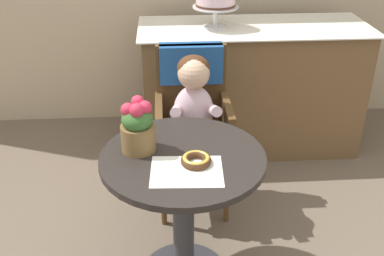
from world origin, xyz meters
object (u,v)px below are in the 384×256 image
object	(u,v)px
cafe_table	(183,195)
seated_child	(194,109)
flower_vase	(138,127)
wicker_chair	(192,103)
donut_front	(196,160)

from	to	relation	value
cafe_table	seated_child	size ratio (longest dim) A/B	0.99
cafe_table	flower_vase	distance (m)	0.38
wicker_chair	donut_front	world-z (taller)	wicker_chair
cafe_table	wicker_chair	distance (m)	0.71
wicker_chair	donut_front	xyz separation A→B (m)	(-0.04, -0.76, 0.10)
seated_child	flower_vase	size ratio (longest dim) A/B	3.03
cafe_table	donut_front	size ratio (longest dim) A/B	5.58
cafe_table	flower_vase	xyz separation A→B (m)	(-0.19, 0.06, 0.32)
seated_child	flower_vase	distance (m)	0.57
cafe_table	wicker_chair	bearing A→B (deg)	82.82
seated_child	wicker_chair	bearing A→B (deg)	90.00
donut_front	flower_vase	world-z (taller)	flower_vase
cafe_table	flower_vase	size ratio (longest dim) A/B	3.01
wicker_chair	flower_vase	size ratio (longest dim) A/B	3.98
flower_vase	cafe_table	bearing A→B (deg)	-17.83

